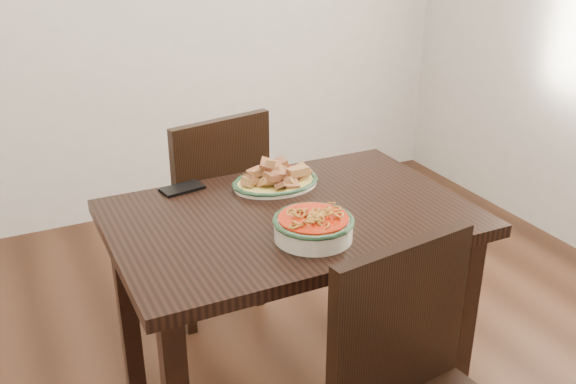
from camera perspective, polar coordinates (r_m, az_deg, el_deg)
name	(u,v)px	position (r m, az deg, el deg)	size (l,w,h in m)	color
dining_table	(291,244)	(2.03, 0.25, -4.61)	(1.10, 0.73, 0.75)	black
chair_far	(210,205)	(2.64, -6.93, -1.13)	(0.49, 0.49, 0.89)	black
fish_plate	(275,174)	(2.15, -1.13, 1.66)	(0.29, 0.23, 0.11)	#EDE0C8
noodle_bowl	(313,224)	(1.81, 2.27, -2.89)	(0.23, 0.23, 0.08)	beige
smartphone	(182,188)	(2.16, -9.38, 0.31)	(0.14, 0.07, 0.01)	black
napkin	(276,172)	(2.27, -1.06, 1.81)	(0.13, 0.11, 0.01)	maroon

